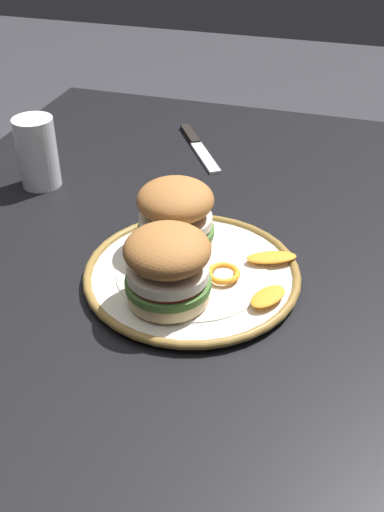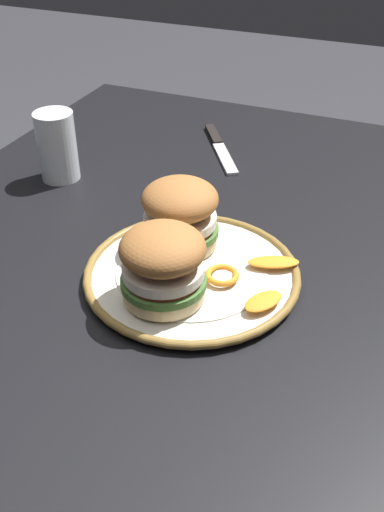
% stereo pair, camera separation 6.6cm
% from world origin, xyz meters
% --- Properties ---
extents(dining_table, '(1.19, 0.93, 0.76)m').
position_xyz_m(dining_table, '(0.00, 0.00, 0.65)').
color(dining_table, black).
rests_on(dining_table, ground).
extents(dinner_plate, '(0.30, 0.30, 0.02)m').
position_xyz_m(dinner_plate, '(-0.06, -0.05, 0.77)').
color(dinner_plate, silver).
rests_on(dinner_plate, dining_table).
extents(sandwich_half_left, '(0.13, 0.13, 0.10)m').
position_xyz_m(sandwich_half_left, '(-0.13, -0.04, 0.83)').
color(sandwich_half_left, beige).
rests_on(sandwich_half_left, dinner_plate).
extents(sandwich_half_right, '(0.11, 0.11, 0.10)m').
position_xyz_m(sandwich_half_right, '(-0.01, -0.01, 0.83)').
color(sandwich_half_right, beige).
rests_on(sandwich_half_right, dinner_plate).
extents(orange_peel_curled, '(0.07, 0.07, 0.01)m').
position_xyz_m(orange_peel_curled, '(-0.07, -0.09, 0.78)').
color(orange_peel_curled, orange).
rests_on(orange_peel_curled, dinner_plate).
extents(orange_peel_strip_long, '(0.06, 0.08, 0.01)m').
position_xyz_m(orange_peel_strip_long, '(-0.01, -0.15, 0.78)').
color(orange_peel_strip_long, orange).
rests_on(orange_peel_strip_long, dinner_plate).
extents(orange_peel_strip_short, '(0.07, 0.06, 0.01)m').
position_xyz_m(orange_peel_strip_short, '(-0.10, -0.16, 0.78)').
color(orange_peel_strip_short, orange).
rests_on(orange_peel_strip_short, dinner_plate).
extents(drinking_glass, '(0.07, 0.07, 0.12)m').
position_xyz_m(drinking_glass, '(0.12, 0.29, 0.81)').
color(drinking_glass, white).
rests_on(drinking_glass, dining_table).
extents(table_knife, '(0.20, 0.14, 0.01)m').
position_xyz_m(table_knife, '(0.36, 0.07, 0.76)').
color(table_knife, silver).
rests_on(table_knife, dining_table).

